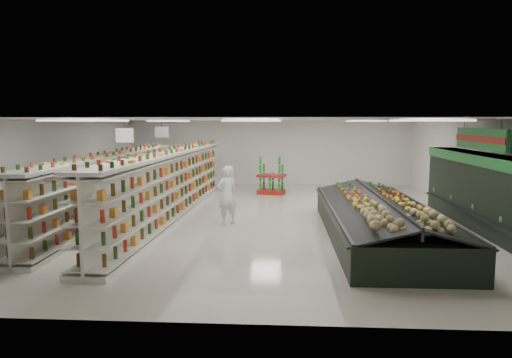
# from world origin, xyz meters

# --- Properties ---
(floor) EXTENTS (16.00, 16.00, 0.00)m
(floor) POSITION_xyz_m (0.00, 0.00, 0.00)
(floor) COLOR beige
(floor) RESTS_ON ground
(ceiling) EXTENTS (14.00, 16.00, 0.02)m
(ceiling) POSITION_xyz_m (0.00, 0.00, 3.20)
(ceiling) COLOR white
(ceiling) RESTS_ON wall_back
(wall_back) EXTENTS (14.00, 0.02, 3.20)m
(wall_back) POSITION_xyz_m (0.00, 8.00, 1.60)
(wall_back) COLOR white
(wall_back) RESTS_ON floor
(wall_front) EXTENTS (14.00, 0.02, 3.20)m
(wall_front) POSITION_xyz_m (0.00, -8.00, 1.60)
(wall_front) COLOR white
(wall_front) RESTS_ON floor
(wall_left) EXTENTS (0.02, 16.00, 3.20)m
(wall_left) POSITION_xyz_m (-7.00, 0.00, 1.60)
(wall_left) COLOR white
(wall_left) RESTS_ON floor
(wall_right) EXTENTS (0.02, 16.00, 3.20)m
(wall_right) POSITION_xyz_m (7.00, 0.00, 1.60)
(wall_right) COLOR white
(wall_right) RESTS_ON floor
(produce_wall_case) EXTENTS (0.93, 8.00, 2.20)m
(produce_wall_case) POSITION_xyz_m (6.53, -1.50, 1.24)
(produce_wall_case) COLOR black
(produce_wall_case) RESTS_ON floor
(aisle_sign_near) EXTENTS (0.52, 0.06, 0.75)m
(aisle_sign_near) POSITION_xyz_m (-3.80, -2.00, 2.75)
(aisle_sign_near) COLOR white
(aisle_sign_near) RESTS_ON ceiling
(aisle_sign_far) EXTENTS (0.52, 0.06, 0.75)m
(aisle_sign_far) POSITION_xyz_m (-3.80, 2.00, 2.75)
(aisle_sign_far) COLOR white
(aisle_sign_far) RESTS_ON ceiling
(hortifruti_banner) EXTENTS (0.12, 3.20, 0.95)m
(hortifruti_banner) POSITION_xyz_m (6.25, -1.50, 2.65)
(hortifruti_banner) COLOR #1F762E
(hortifruti_banner) RESTS_ON ceiling
(gondola_left) EXTENTS (0.90, 11.91, 2.06)m
(gondola_left) POSITION_xyz_m (-4.98, 0.09, 0.95)
(gondola_left) COLOR silver
(gondola_left) RESTS_ON floor
(gondola_center) EXTENTS (1.42, 12.56, 2.17)m
(gondola_center) POSITION_xyz_m (-2.96, -0.12, 1.00)
(gondola_center) COLOR silver
(gondola_center) RESTS_ON floor
(produce_island) EXTENTS (2.87, 7.81, 1.16)m
(produce_island) POSITION_xyz_m (3.30, -2.39, 0.53)
(produce_island) COLOR black
(produce_island) RESTS_ON floor
(soda_endcap) EXTENTS (1.32, 1.04, 1.50)m
(soda_endcap) POSITION_xyz_m (0.20, 4.99, 0.73)
(soda_endcap) COLOR #A41C12
(soda_endcap) RESTS_ON floor
(shopper_main) EXTENTS (0.79, 0.74, 1.81)m
(shopper_main) POSITION_xyz_m (-1.00, -1.05, 0.91)
(shopper_main) COLOR silver
(shopper_main) RESTS_ON floor
(shopper_background) EXTENTS (0.62, 0.90, 1.73)m
(shopper_background) POSITION_xyz_m (-4.20, 4.68, 0.86)
(shopper_background) COLOR #95745C
(shopper_background) RESTS_ON floor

